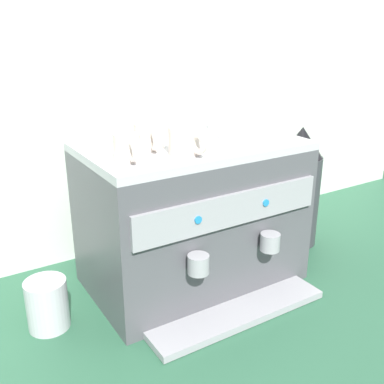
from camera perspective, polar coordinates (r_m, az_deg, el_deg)
ground_plane at (r=1.47m, az=-0.00°, el=-10.84°), size 4.00×4.00×0.00m
tiled_backsplash_wall at (r=1.59m, az=-6.58°, el=9.07°), size 2.80×0.03×0.91m
espresso_machine at (r=1.36m, az=0.10°, el=-2.93°), size 0.63×0.49×0.45m
ceramic_cup_0 at (r=1.16m, az=-0.81°, el=6.52°), size 0.08×0.12×0.07m
ceramic_cup_1 at (r=1.22m, az=-5.35°, el=7.00°), size 0.08×0.12×0.07m
ceramic_cup_2 at (r=1.11m, az=-8.19°, el=5.58°), size 0.07×0.10×0.07m
ceramic_bowl_0 at (r=1.33m, az=6.29°, el=7.37°), size 0.13×0.13×0.04m
ceramic_bowl_1 at (r=1.48m, az=4.56°, el=8.62°), size 0.13×0.13×0.03m
coffee_grinder at (r=1.66m, az=13.30°, el=0.59°), size 0.16×0.16×0.44m
milk_pitcher at (r=1.28m, az=-17.88°, el=-13.39°), size 0.11×0.11×0.14m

